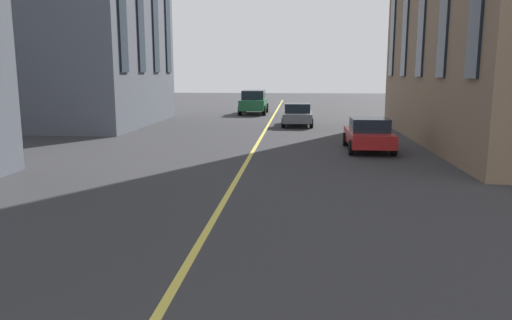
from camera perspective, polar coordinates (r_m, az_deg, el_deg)
lane_centre_line at (r=20.13m, az=-0.54°, el=0.70°), size 80.00×0.16×0.01m
car_red_near at (r=21.51m, az=12.93°, el=2.93°), size 3.90×1.89×1.40m
car_grey_oncoming at (r=30.95m, az=4.83°, el=5.28°), size 3.90×1.89×1.40m
car_green_mid at (r=39.71m, az=-0.26°, el=6.77°), size 4.70×2.14×1.88m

